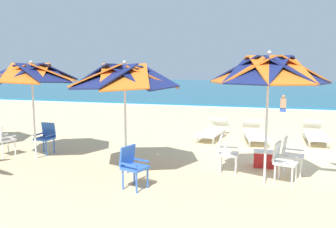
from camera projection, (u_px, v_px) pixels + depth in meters
ground_plane at (287, 153)px, 9.79m from camera, size 80.00×80.00×0.00m
sea at (271, 88)px, 37.01m from camera, size 80.00×36.00×0.10m
surf_foam at (276, 109)px, 19.58m from camera, size 80.00×0.70×0.01m
beach_umbrella_0 at (269, 71)px, 6.85m from camera, size 2.36×2.36×2.76m
plastic_chair_0 at (290, 153)px, 7.74m from camera, size 0.54×0.51×0.87m
plastic_chair_1 at (283, 160)px, 7.24m from camera, size 0.57×0.55×0.87m
plastic_chair_2 at (226, 151)px, 7.95m from camera, size 0.48×0.45×0.87m
beach_umbrella_1 at (125, 77)px, 7.59m from camera, size 2.53×2.53×2.58m
plastic_chair_3 at (132, 164)px, 6.89m from camera, size 0.58×0.56×0.87m
beach_umbrella_2 at (32, 74)px, 8.84m from camera, size 2.41×2.41×2.60m
plastic_chair_4 at (46, 136)px, 9.65m from camera, size 0.45×0.48×0.87m
plastic_chair_5 at (2, 138)px, 9.35m from camera, size 0.56×0.58×0.87m
sun_lounger_0 at (315, 133)px, 11.15m from camera, size 0.66×2.15×0.62m
sun_lounger_1 at (255, 133)px, 11.26m from camera, size 0.94×2.21×0.62m
sun_lounger_2 at (213, 130)px, 11.67m from camera, size 0.91×2.21×0.62m
cooler_box at (264, 159)px, 8.40m from camera, size 0.50×0.34×0.40m
beachgoer_seated at (283, 106)px, 18.55m from camera, size 0.30×0.93×0.92m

